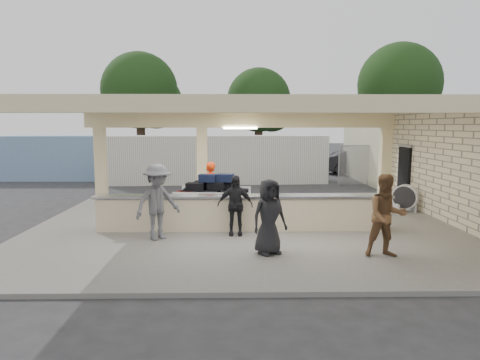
{
  "coord_description": "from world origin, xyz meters",
  "views": [
    {
      "loc": [
        -0.28,
        -12.13,
        2.99
      ],
      "look_at": [
        -0.06,
        1.0,
        1.31
      ],
      "focal_mm": 32.0,
      "sensor_mm": 36.0,
      "label": 1
    }
  ],
  "objects_px": {
    "baggage_handler": "(209,188)",
    "baggage_counter": "(243,213)",
    "container_blue": "(37,158)",
    "car_white_b": "(414,161)",
    "car_white_a": "(380,163)",
    "drum_fan": "(405,197)",
    "passenger_d": "(269,217)",
    "container_white": "(217,159)",
    "luggage_cart": "(213,193)",
    "car_dark": "(360,162)",
    "passenger_b": "(235,205)",
    "passenger_a": "(387,216)",
    "passenger_c": "(158,202)"
  },
  "relations": [
    {
      "from": "baggage_handler",
      "to": "baggage_counter",
      "type": "bearing_deg",
      "value": 57.48
    },
    {
      "from": "baggage_counter",
      "to": "container_blue",
      "type": "distance_m",
      "value": 16.63
    },
    {
      "from": "baggage_handler",
      "to": "car_white_b",
      "type": "bearing_deg",
      "value": 167.04
    },
    {
      "from": "car_white_a",
      "to": "drum_fan",
      "type": "bearing_deg",
      "value": -172.73
    },
    {
      "from": "passenger_d",
      "to": "container_white",
      "type": "height_order",
      "value": "container_white"
    },
    {
      "from": "baggage_handler",
      "to": "container_white",
      "type": "distance_m",
      "value": 8.68
    },
    {
      "from": "luggage_cart",
      "to": "car_dark",
      "type": "distance_m",
      "value": 15.34
    },
    {
      "from": "passenger_d",
      "to": "car_dark",
      "type": "height_order",
      "value": "passenger_d"
    },
    {
      "from": "baggage_counter",
      "to": "baggage_handler",
      "type": "relative_size",
      "value": 4.77
    },
    {
      "from": "car_white_a",
      "to": "car_dark",
      "type": "bearing_deg",
      "value": 99.69
    },
    {
      "from": "passenger_b",
      "to": "car_white_a",
      "type": "height_order",
      "value": "passenger_b"
    },
    {
      "from": "drum_fan",
      "to": "baggage_handler",
      "type": "relative_size",
      "value": 0.54
    },
    {
      "from": "luggage_cart",
      "to": "baggage_handler",
      "type": "height_order",
      "value": "baggage_handler"
    },
    {
      "from": "passenger_b",
      "to": "car_dark",
      "type": "distance_m",
      "value": 17.03
    },
    {
      "from": "drum_fan",
      "to": "passenger_d",
      "type": "xyz_separation_m",
      "value": [
        -4.97,
        -4.66,
        0.36
      ]
    },
    {
      "from": "baggage_handler",
      "to": "container_white",
      "type": "bearing_deg",
      "value": -148.65
    },
    {
      "from": "baggage_counter",
      "to": "container_white",
      "type": "xyz_separation_m",
      "value": [
        -1.13,
        10.76,
        0.64
      ]
    },
    {
      "from": "passenger_b",
      "to": "car_white_b",
      "type": "height_order",
      "value": "passenger_b"
    },
    {
      "from": "passenger_b",
      "to": "car_white_a",
      "type": "bearing_deg",
      "value": 59.76
    },
    {
      "from": "baggage_counter",
      "to": "car_dark",
      "type": "bearing_deg",
      "value": 62.55
    },
    {
      "from": "car_dark",
      "to": "container_blue",
      "type": "xyz_separation_m",
      "value": [
        -18.78,
        -2.32,
        0.45
      ]
    },
    {
      "from": "car_white_b",
      "to": "passenger_a",
      "type": "bearing_deg",
      "value": 151.0
    },
    {
      "from": "baggage_handler",
      "to": "passenger_c",
      "type": "bearing_deg",
      "value": 10.06
    },
    {
      "from": "drum_fan",
      "to": "passenger_c",
      "type": "height_order",
      "value": "passenger_c"
    },
    {
      "from": "passenger_a",
      "to": "car_white_a",
      "type": "bearing_deg",
      "value": 71.29
    },
    {
      "from": "baggage_counter",
      "to": "drum_fan",
      "type": "bearing_deg",
      "value": 23.83
    },
    {
      "from": "passenger_d",
      "to": "car_white_b",
      "type": "bearing_deg",
      "value": 32.57
    },
    {
      "from": "baggage_handler",
      "to": "passenger_d",
      "type": "bearing_deg",
      "value": 50.88
    },
    {
      "from": "drum_fan",
      "to": "baggage_handler",
      "type": "xyz_separation_m",
      "value": [
        -6.55,
        -0.34,
        0.37
      ]
    },
    {
      "from": "baggage_handler",
      "to": "container_white",
      "type": "height_order",
      "value": "container_white"
    },
    {
      "from": "baggage_handler",
      "to": "passenger_a",
      "type": "distance_m",
      "value": 6.17
    },
    {
      "from": "baggage_handler",
      "to": "container_blue",
      "type": "distance_m",
      "value": 14.39
    },
    {
      "from": "drum_fan",
      "to": "passenger_d",
      "type": "height_order",
      "value": "passenger_d"
    },
    {
      "from": "baggage_counter",
      "to": "container_blue",
      "type": "relative_size",
      "value": 0.88
    },
    {
      "from": "baggage_handler",
      "to": "passenger_c",
      "type": "height_order",
      "value": "passenger_c"
    },
    {
      "from": "passenger_b",
      "to": "car_dark",
      "type": "bearing_deg",
      "value": 63.61
    },
    {
      "from": "baggage_counter",
      "to": "drum_fan",
      "type": "relative_size",
      "value": 8.89
    },
    {
      "from": "car_white_b",
      "to": "drum_fan",
      "type": "bearing_deg",
      "value": 151.59
    },
    {
      "from": "passenger_a",
      "to": "container_white",
      "type": "relative_size",
      "value": 0.16
    },
    {
      "from": "passenger_c",
      "to": "passenger_d",
      "type": "distance_m",
      "value": 3.01
    },
    {
      "from": "baggage_counter",
      "to": "passenger_b",
      "type": "height_order",
      "value": "passenger_b"
    },
    {
      "from": "car_white_a",
      "to": "car_dark",
      "type": "height_order",
      "value": "car_dark"
    },
    {
      "from": "luggage_cart",
      "to": "car_dark",
      "type": "relative_size",
      "value": 0.53
    },
    {
      "from": "passenger_a",
      "to": "passenger_d",
      "type": "bearing_deg",
      "value": 174.16
    },
    {
      "from": "passenger_d",
      "to": "car_white_b",
      "type": "distance_m",
      "value": 19.79
    },
    {
      "from": "baggage_counter",
      "to": "car_white_b",
      "type": "height_order",
      "value": "car_white_b"
    },
    {
      "from": "passenger_a",
      "to": "passenger_b",
      "type": "distance_m",
      "value": 3.84
    },
    {
      "from": "luggage_cart",
      "to": "container_white",
      "type": "relative_size",
      "value": 0.21
    },
    {
      "from": "baggage_counter",
      "to": "container_white",
      "type": "distance_m",
      "value": 10.84
    },
    {
      "from": "container_white",
      "to": "container_blue",
      "type": "relative_size",
      "value": 1.22
    }
  ]
}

